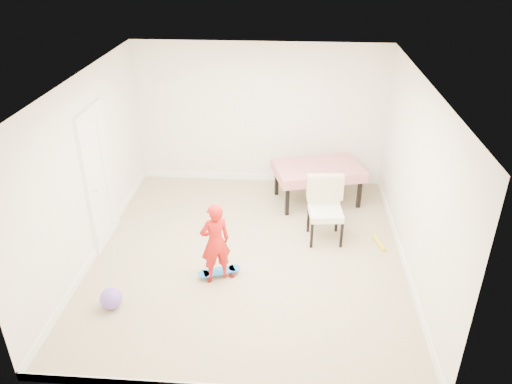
# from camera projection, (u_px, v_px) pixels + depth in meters

# --- Properties ---
(ground) EXTENTS (5.00, 5.00, 0.00)m
(ground) POSITION_uv_depth(u_px,v_px,m) (248.00, 255.00, 7.38)
(ground) COLOR tan
(ground) RESTS_ON ground
(ceiling) EXTENTS (4.50, 5.00, 0.04)m
(ceiling) POSITION_uv_depth(u_px,v_px,m) (247.00, 83.00, 6.17)
(ceiling) COLOR white
(ceiling) RESTS_ON wall_back
(wall_back) EXTENTS (4.50, 0.04, 2.60)m
(wall_back) POSITION_uv_depth(u_px,v_px,m) (260.00, 115.00, 8.95)
(wall_back) COLOR white
(wall_back) RESTS_ON ground
(wall_front) EXTENTS (4.50, 0.04, 2.60)m
(wall_front) POSITION_uv_depth(u_px,v_px,m) (224.00, 294.00, 4.58)
(wall_front) COLOR white
(wall_front) RESTS_ON ground
(wall_left) EXTENTS (0.04, 5.00, 2.60)m
(wall_left) POSITION_uv_depth(u_px,v_px,m) (88.00, 171.00, 6.91)
(wall_left) COLOR white
(wall_left) RESTS_ON ground
(wall_right) EXTENTS (0.04, 5.00, 2.60)m
(wall_right) POSITION_uv_depth(u_px,v_px,m) (415.00, 181.00, 6.62)
(wall_right) COLOR white
(wall_right) RESTS_ON ground
(door) EXTENTS (0.11, 0.94, 2.11)m
(door) POSITION_uv_depth(u_px,v_px,m) (99.00, 179.00, 7.31)
(door) COLOR white
(door) RESTS_ON ground
(baseboard_back) EXTENTS (4.50, 0.02, 0.12)m
(baseboard_back) POSITION_uv_depth(u_px,v_px,m) (260.00, 177.00, 9.54)
(baseboard_back) COLOR white
(baseboard_back) RESTS_ON ground
(baseboard_left) EXTENTS (0.02, 5.00, 0.12)m
(baseboard_left) POSITION_uv_depth(u_px,v_px,m) (100.00, 245.00, 7.50)
(baseboard_left) COLOR white
(baseboard_left) RESTS_ON ground
(baseboard_right) EXTENTS (0.02, 5.00, 0.12)m
(baseboard_right) POSITION_uv_depth(u_px,v_px,m) (402.00, 258.00, 7.20)
(baseboard_right) COLOR white
(baseboard_right) RESTS_ON ground
(dining_table) EXTENTS (1.65, 1.29, 0.68)m
(dining_table) POSITION_uv_depth(u_px,v_px,m) (317.00, 183.00, 8.69)
(dining_table) COLOR red
(dining_table) RESTS_ON ground
(dining_chair) EXTENTS (0.60, 0.68, 1.01)m
(dining_chair) POSITION_uv_depth(u_px,v_px,m) (326.00, 211.00, 7.52)
(dining_chair) COLOR silver
(dining_chair) RESTS_ON ground
(skateboard) EXTENTS (0.64, 0.43, 0.09)m
(skateboard) POSITION_uv_depth(u_px,v_px,m) (219.00, 273.00, 6.91)
(skateboard) COLOR #1B7BE6
(skateboard) RESTS_ON ground
(child) EXTENTS (0.49, 0.43, 1.14)m
(child) POSITION_uv_depth(u_px,v_px,m) (215.00, 244.00, 6.61)
(child) COLOR red
(child) RESTS_ON ground
(balloon) EXTENTS (0.28, 0.28, 0.28)m
(balloon) POSITION_uv_depth(u_px,v_px,m) (111.00, 299.00, 6.29)
(balloon) COLOR #7654CB
(balloon) RESTS_ON ground
(foam_toy) EXTENTS (0.16, 0.40, 0.06)m
(foam_toy) POSITION_uv_depth(u_px,v_px,m) (379.00, 243.00, 7.60)
(foam_toy) COLOR yellow
(foam_toy) RESTS_ON ground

